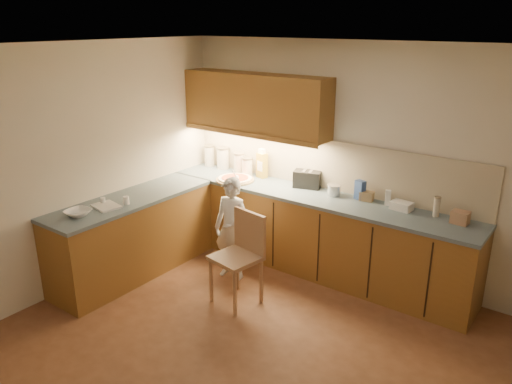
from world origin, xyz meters
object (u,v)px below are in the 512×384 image
pizza_on_board (235,179)px  child (232,229)px  oil_jug (262,164)px  wooden_chair (241,251)px  toaster (307,179)px

pizza_on_board → child: bearing=-54.6°
child → oil_jug: oil_jug is taller
child → oil_jug: bearing=98.6°
wooden_chair → toaster: (0.03, 1.23, 0.46)m
pizza_on_board → child: child is taller
child → oil_jug: (-0.23, 0.90, 0.50)m
oil_jug → toaster: bearing=-0.2°
child → wooden_chair: 0.52m
child → toaster: (0.43, 0.90, 0.43)m
child → oil_jug: size_ratio=3.20×
pizza_on_board → oil_jug: (0.18, 0.31, 0.15)m
pizza_on_board → toaster: size_ratio=1.35×
toaster → wooden_chair: bearing=-108.7°
wooden_chair → toaster: 1.32m
oil_jug → pizza_on_board: bearing=-120.8°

